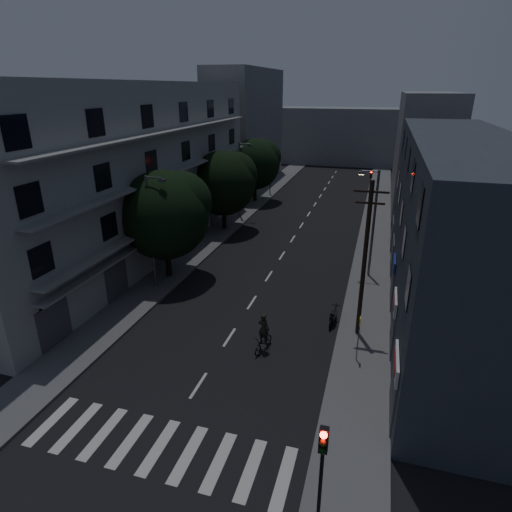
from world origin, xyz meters
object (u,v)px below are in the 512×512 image
Objects in this scene: utility_pole at (365,258)px; cyclist at (264,338)px; traffic_signal_near at (322,459)px; bus_stop_sign at (359,331)px; motorcycle at (333,318)px.

utility_pole reaches higher than cyclist.
traffic_signal_near is 1.62× the size of bus_stop_sign.
traffic_signal_near is at bearing -93.31° from bus_stop_sign.
motorcycle is (-1.08, 13.32, -2.64)m from traffic_signal_near.
traffic_signal_near is 2.24× the size of motorcycle.
utility_pole reaches higher than bus_stop_sign.
motorcycle is 0.80× the size of cyclist.
bus_stop_sign is (0.13, -2.75, -2.98)m from utility_pole.
bus_stop_sign reaches higher than motorcycle.
cyclist reaches higher than motorcycle.
motorcycle is at bearing 114.94° from bus_stop_sign.
bus_stop_sign is 4.16m from motorcycle.
utility_pole is 4.92× the size of motorcycle.
cyclist is (-4.99, -0.33, -1.12)m from bus_stop_sign.
bus_stop_sign is 1.11× the size of cyclist.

